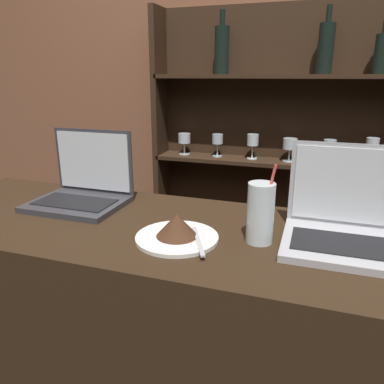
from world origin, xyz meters
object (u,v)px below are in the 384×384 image
Objects in this scene: laptop_far at (347,224)px; water_glass at (261,213)px; laptop_near at (83,188)px; cake_plate at (177,230)px.

water_glass is (-0.21, -0.06, 0.03)m from laptop_far.
laptop_near is 0.43m from cake_plate.
laptop_near is 1.43× the size of water_glass.
laptop_far is at bearing -3.92° from laptop_near.
cake_plate is 0.22m from water_glass.
cake_plate is at bearing -164.77° from water_glass.
laptop_far is at bearing 16.11° from cake_plate.
laptop_near reaches higher than cake_plate.
cake_plate is (0.39, -0.17, -0.03)m from laptop_near.
cake_plate is at bearing -23.71° from laptop_near.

